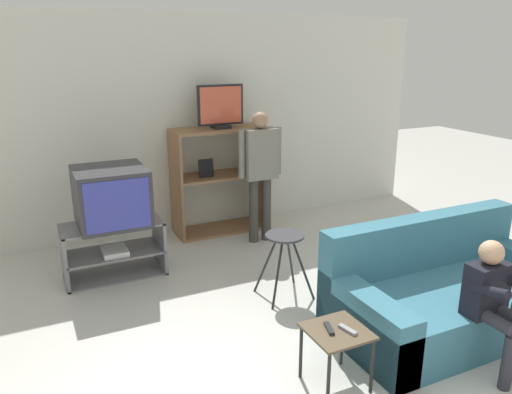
# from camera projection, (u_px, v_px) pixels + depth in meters

# --- Properties ---
(wall_back) EXTENTS (6.40, 0.06, 2.60)m
(wall_back) POSITION_uv_depth(u_px,v_px,m) (193.00, 125.00, 6.07)
(wall_back) COLOR silver
(wall_back) RESTS_ON ground_plane
(tv_stand) EXTENTS (0.97, 0.48, 0.55)m
(tv_stand) POSITION_uv_depth(u_px,v_px,m) (114.00, 250.00, 4.96)
(tv_stand) COLOR slate
(tv_stand) RESTS_ON ground_plane
(television_main) EXTENTS (0.67, 0.67, 0.56)m
(television_main) POSITION_uv_depth(u_px,v_px,m) (111.00, 196.00, 4.81)
(television_main) COLOR #2D2D33
(television_main) RESTS_ON tv_stand
(media_shelf) EXTENTS (1.13, 0.47, 1.29)m
(media_shelf) POSITION_uv_depth(u_px,v_px,m) (220.00, 180.00, 6.08)
(media_shelf) COLOR #8E6642
(media_shelf) RESTS_ON ground_plane
(television_flat) EXTENTS (0.56, 0.20, 0.51)m
(television_flat) POSITION_uv_depth(u_px,v_px,m) (220.00, 108.00, 5.82)
(television_flat) COLOR black
(television_flat) RESTS_ON media_shelf
(folding_stool) EXTENTS (0.45, 0.39, 0.61)m
(folding_stool) POSITION_uv_depth(u_px,v_px,m) (285.00, 246.00, 4.49)
(folding_stool) COLOR black
(folding_stool) RESTS_ON ground_plane
(snack_table) EXTENTS (0.39, 0.39, 0.42)m
(snack_table) POSITION_uv_depth(u_px,v_px,m) (337.00, 338.00, 3.31)
(snack_table) COLOR brown
(snack_table) RESTS_ON ground_plane
(remote_control_black) EXTENTS (0.08, 0.15, 0.02)m
(remote_control_black) POSITION_uv_depth(u_px,v_px,m) (329.00, 328.00, 3.30)
(remote_control_black) COLOR #232328
(remote_control_black) RESTS_ON snack_table
(remote_control_white) EXTENTS (0.07, 0.15, 0.02)m
(remote_control_white) POSITION_uv_depth(u_px,v_px,m) (348.00, 330.00, 3.28)
(remote_control_white) COLOR gray
(remote_control_white) RESTS_ON snack_table
(couch) EXTENTS (1.95, 0.98, 0.85)m
(couch) POSITION_uv_depth(u_px,v_px,m) (446.00, 294.00, 4.08)
(couch) COLOR teal
(couch) RESTS_ON ground_plane
(person_standing_adult) EXTENTS (0.53, 0.20, 1.52)m
(person_standing_adult) POSITION_uv_depth(u_px,v_px,m) (260.00, 165.00, 5.68)
(person_standing_adult) COLOR #3D3833
(person_standing_adult) RESTS_ON ground_plane
(person_seated_child) EXTENTS (0.33, 0.43, 0.95)m
(person_seated_child) POSITION_uv_depth(u_px,v_px,m) (495.00, 298.00, 3.43)
(person_seated_child) COLOR #2D2D38
(person_seated_child) RESTS_ON ground_plane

